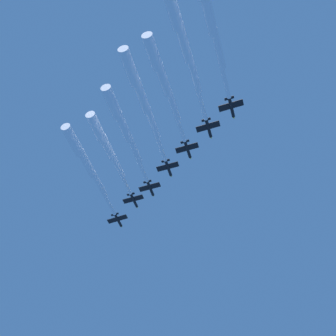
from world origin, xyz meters
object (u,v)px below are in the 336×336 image
(jet_port_mid, at_px, (141,96))
(jet_starboard_mid, at_px, (163,80))
(jet_lead, at_px, (86,163))
(jet_starboard_inner, at_px, (124,127))
(jet_port_inner, at_px, (107,148))
(jet_port_outer, at_px, (184,42))
(jet_starboard_outer, at_px, (208,13))

(jet_port_mid, height_order, jet_starboard_mid, jet_port_mid)
(jet_lead, bearing_deg, jet_starboard_inner, 34.93)
(jet_port_inner, relative_size, jet_port_outer, 0.88)
(jet_port_inner, relative_size, jet_port_mid, 0.88)
(jet_starboard_mid, bearing_deg, jet_starboard_outer, 23.80)
(jet_port_mid, bearing_deg, jet_lead, -149.38)
(jet_port_inner, relative_size, jet_starboard_inner, 0.94)
(jet_lead, relative_size, jet_starboard_inner, 1.06)
(jet_starboard_inner, height_order, jet_port_mid, jet_port_mid)
(jet_starboard_inner, distance_m, jet_starboard_outer, 51.54)
(jet_starboard_inner, height_order, jet_port_outer, jet_port_outer)
(jet_starboard_inner, bearing_deg, jet_port_mid, 23.47)
(jet_port_mid, relative_size, jet_starboard_mid, 1.10)
(jet_port_inner, xyz_separation_m, jet_starboard_mid, (33.46, 18.34, -1.52))
(jet_port_mid, relative_size, jet_starboard_outer, 0.99)
(jet_port_mid, xyz_separation_m, jet_starboard_mid, (7.41, 6.74, -0.36))
(jet_lead, distance_m, jet_port_outer, 62.64)
(jet_starboard_inner, bearing_deg, jet_starboard_mid, 31.21)
(jet_port_inner, distance_m, jet_port_outer, 53.33)
(jet_port_mid, distance_m, jet_starboard_mid, 10.03)
(jet_starboard_outer, bearing_deg, jet_port_inner, -153.34)
(jet_port_inner, xyz_separation_m, jet_port_outer, (47.85, 23.52, -1.34))
(jet_port_mid, height_order, jet_port_outer, jet_port_mid)
(jet_starboard_inner, relative_size, jet_port_mid, 0.94)
(jet_starboard_mid, bearing_deg, jet_port_inner, -151.27)
(jet_port_mid, xyz_separation_m, jet_starboard_outer, (32.72, 17.91, -1.14))
(jet_lead, relative_size, jet_starboard_outer, 0.99)
(jet_starboard_inner, height_order, jet_starboard_mid, jet_starboard_mid)
(jet_port_inner, height_order, jet_port_mid, jet_port_inner)
(jet_lead, bearing_deg, jet_port_inner, 49.78)
(jet_starboard_outer, bearing_deg, jet_starboard_mid, -156.20)
(jet_lead, bearing_deg, jet_port_outer, 29.86)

